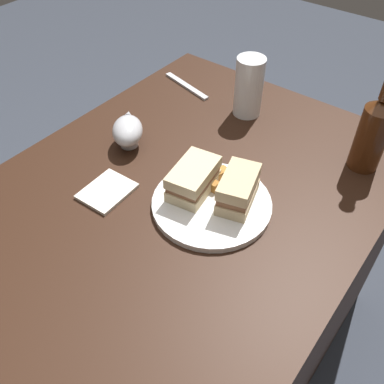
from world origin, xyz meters
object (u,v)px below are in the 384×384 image
Objects in this scene: pint_glass at (248,91)px; fork at (186,86)px; gravy_boat at (128,130)px; napkin at (107,191)px; sandwich_half_right at (193,179)px; plate at (212,204)px; sandwich_half_left at (238,189)px; cider_bottle at (374,131)px.

fork is (-0.01, -0.21, -0.06)m from pint_glass.
pint_glass is 1.22× the size of gravy_boat.
gravy_boat is 1.17× the size of napkin.
fork is at bearing -139.78° from sandwich_half_right.
sandwich_half_left is at bearing 128.93° from plate.
plate reaches higher than fork.
sandwich_half_right is 0.45m from fork.
napkin is at bearing -53.66° from sandwich_half_right.
gravy_boat is 0.56m from cider_bottle.
fork is at bearing -169.19° from gravy_boat.
sandwich_half_right is 1.03× the size of gravy_boat.
sandwich_half_right is 1.20× the size of napkin.
pint_glass reaches higher than napkin.
sandwich_half_left is 0.32m from gravy_boat.
gravy_boat reaches higher than fork.
cider_bottle is 0.55m from fork.
sandwich_half_right is 0.34m from pint_glass.
fork is at bearing -163.15° from napkin.
sandwich_half_right reaches higher than napkin.
cider_bottle reaches higher than napkin.
cider_bottle is at bearing 10.72° from fork.
plate is 1.60× the size of pint_glass.
plate is 1.00× the size of cider_bottle.
plate is 1.90× the size of sandwich_half_right.
sandwich_half_right is (-0.01, -0.05, 0.04)m from plate.
sandwich_half_left is at bearing 106.63° from sandwich_half_right.
sandwich_half_left is 0.50m from fork.
plate is 1.96× the size of gravy_boat.
pint_glass is at bearing -150.80° from sandwich_half_left.
cider_bottle reaches higher than gravy_boat.
sandwich_half_left is 0.80× the size of pint_glass.
napkin is (0.11, -0.20, -0.00)m from plate.
sandwich_half_left is at bearing -26.11° from fork.
sandwich_half_right is 0.19m from napkin.
sandwich_half_right is at bearing 126.34° from napkin.
pint_glass is at bearing -93.18° from cider_bottle.
fork is at bearing -92.50° from cider_bottle.
sandwich_half_right is at bearing -38.40° from cider_bottle.
sandwich_half_left is 0.10m from sandwich_half_right.
sandwich_half_left is 1.14× the size of napkin.
gravy_boat is at bearing -92.30° from sandwich_half_left.
plate is at bearing -51.07° from sandwich_half_left.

